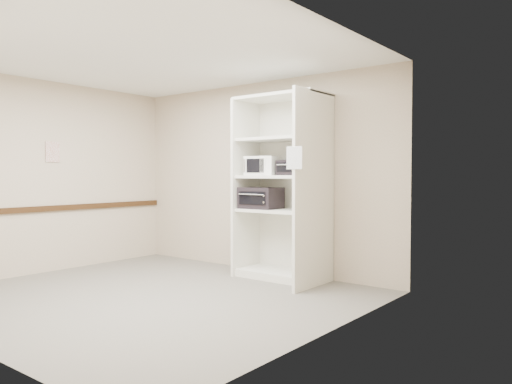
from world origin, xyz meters
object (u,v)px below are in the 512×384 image
Objects in this scene: microwave at (263,166)px; toaster_oven_upper at (292,168)px; toaster_oven_lower at (261,198)px; shelving_unit at (285,193)px.

microwave reaches higher than toaster_oven_upper.
shelving_unit is at bearing 7.60° from toaster_oven_lower.
shelving_unit is 5.64× the size of microwave.
toaster_oven_upper reaches higher than toaster_oven_lower.
shelving_unit is at bearing -155.54° from toaster_oven_upper.
toaster_oven_upper is 0.61m from toaster_oven_lower.
toaster_oven_upper is at bearing 9.48° from toaster_oven_lower.
shelving_unit is 4.68× the size of toaster_oven_lower.
shelving_unit is 0.36m from toaster_oven_lower.
microwave is 0.44m from toaster_oven_upper.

